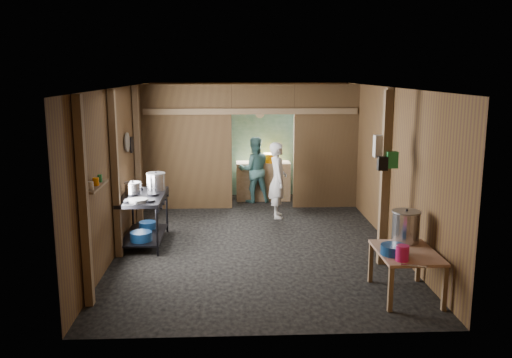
{
  "coord_description": "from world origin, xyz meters",
  "views": [
    {
      "loc": [
        -0.39,
        -8.98,
        2.86
      ],
      "look_at": [
        0.0,
        -0.2,
        1.1
      ],
      "focal_mm": 37.85,
      "sensor_mm": 36.0,
      "label": 1
    }
  ],
  "objects_px": {
    "pink_bucket": "(402,253)",
    "yellow_tub": "(271,158)",
    "gas_range": "(144,220)",
    "stock_pot": "(406,227)",
    "cook": "(278,180)",
    "stove_pot_large": "(156,182)",
    "prep_table": "(405,273)"
  },
  "relations": [
    {
      "from": "stock_pot",
      "to": "gas_range",
      "type": "bearing_deg",
      "value": 153.18
    },
    {
      "from": "pink_bucket",
      "to": "yellow_tub",
      "type": "bearing_deg",
      "value": 101.56
    },
    {
      "from": "stove_pot_large",
      "to": "gas_range",
      "type": "bearing_deg",
      "value": -114.61
    },
    {
      "from": "stock_pot",
      "to": "pink_bucket",
      "type": "height_order",
      "value": "stock_pot"
    },
    {
      "from": "prep_table",
      "to": "stock_pot",
      "type": "distance_m",
      "value": 0.64
    },
    {
      "from": "stove_pot_large",
      "to": "cook",
      "type": "xyz_separation_m",
      "value": [
        2.21,
        1.22,
        -0.23
      ]
    },
    {
      "from": "gas_range",
      "to": "stove_pot_large",
      "type": "relative_size",
      "value": 4.27
    },
    {
      "from": "gas_range",
      "to": "pink_bucket",
      "type": "xyz_separation_m",
      "value": [
        3.54,
        -2.66,
        0.28
      ]
    },
    {
      "from": "gas_range",
      "to": "stock_pot",
      "type": "relative_size",
      "value": 3.14
    },
    {
      "from": "stove_pot_large",
      "to": "yellow_tub",
      "type": "xyz_separation_m",
      "value": [
        2.19,
        2.76,
        -0.03
      ]
    },
    {
      "from": "yellow_tub",
      "to": "cook",
      "type": "bearing_deg",
      "value": -88.96
    },
    {
      "from": "stove_pot_large",
      "to": "cook",
      "type": "height_order",
      "value": "cook"
    },
    {
      "from": "prep_table",
      "to": "pink_bucket",
      "type": "distance_m",
      "value": 0.55
    },
    {
      "from": "gas_range",
      "to": "prep_table",
      "type": "height_order",
      "value": "gas_range"
    },
    {
      "from": "stove_pot_large",
      "to": "yellow_tub",
      "type": "height_order",
      "value": "stove_pot_large"
    },
    {
      "from": "pink_bucket",
      "to": "cook",
      "type": "relative_size",
      "value": 0.13
    },
    {
      "from": "stock_pot",
      "to": "yellow_tub",
      "type": "bearing_deg",
      "value": 106.06
    },
    {
      "from": "prep_table",
      "to": "cook",
      "type": "relative_size",
      "value": 0.67
    },
    {
      "from": "stove_pot_large",
      "to": "prep_table",
      "type": "bearing_deg",
      "value": -37.15
    },
    {
      "from": "pink_bucket",
      "to": "stove_pot_large",
      "type": "bearing_deg",
      "value": 138.04
    },
    {
      "from": "yellow_tub",
      "to": "stock_pot",
      "type": "bearing_deg",
      "value": -73.94
    },
    {
      "from": "stove_pot_large",
      "to": "cook",
      "type": "relative_size",
      "value": 0.22
    },
    {
      "from": "prep_table",
      "to": "cook",
      "type": "xyz_separation_m",
      "value": [
        -1.33,
        3.9,
        0.45
      ]
    },
    {
      "from": "gas_range",
      "to": "yellow_tub",
      "type": "distance_m",
      "value": 3.95
    },
    {
      "from": "stock_pot",
      "to": "yellow_tub",
      "type": "height_order",
      "value": "yellow_tub"
    },
    {
      "from": "pink_bucket",
      "to": "cook",
      "type": "distance_m",
      "value": 4.4
    },
    {
      "from": "pink_bucket",
      "to": "yellow_tub",
      "type": "distance_m",
      "value": 5.91
    },
    {
      "from": "gas_range",
      "to": "stove_pot_large",
      "type": "bearing_deg",
      "value": 65.39
    },
    {
      "from": "gas_range",
      "to": "pink_bucket",
      "type": "bearing_deg",
      "value": -36.91
    },
    {
      "from": "gas_range",
      "to": "stock_pot",
      "type": "xyz_separation_m",
      "value": [
        3.81,
        -1.93,
        0.39
      ]
    },
    {
      "from": "pink_bucket",
      "to": "cook",
      "type": "bearing_deg",
      "value": 105.22
    },
    {
      "from": "pink_bucket",
      "to": "yellow_tub",
      "type": "xyz_separation_m",
      "value": [
        -1.18,
        5.79,
        0.25
      ]
    }
  ]
}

